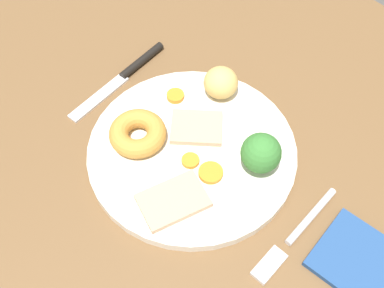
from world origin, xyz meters
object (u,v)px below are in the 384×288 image
at_px(broccoli_floret, 261,153).
at_px(folded_napkin, 365,264).
at_px(roast_potato_left, 221,83).
at_px(fork, 294,236).
at_px(meat_slice_main, 173,201).
at_px(yorkshire_pudding, 138,133).
at_px(carrot_coin_back, 211,173).
at_px(dinner_plate, 192,151).
at_px(carrot_coin_front, 190,161).
at_px(knife, 127,74).
at_px(meat_slice_under, 197,128).
at_px(carrot_coin_side, 175,96).

height_order(broccoli_floret, folded_napkin, broccoli_floret).
distance_m(roast_potato_left, folded_napkin, 0.29).
bearing_deg(broccoli_floret, fork, 158.12).
distance_m(meat_slice_main, yorkshire_pudding, 0.11).
relative_size(carrot_coin_back, folded_napkin, 0.28).
xyz_separation_m(meat_slice_main, broccoli_floret, (-0.04, -0.11, 0.03)).
height_order(yorkshire_pudding, fork, yorkshire_pudding).
relative_size(dinner_plate, folded_napkin, 2.48).
xyz_separation_m(roast_potato_left, broccoli_floret, (-0.12, 0.05, 0.01)).
distance_m(yorkshire_pudding, roast_potato_left, 0.14).
relative_size(carrot_coin_front, carrot_coin_back, 0.73).
bearing_deg(folded_napkin, knife, 0.64).
bearing_deg(folded_napkin, roast_potato_left, -12.01).
bearing_deg(fork, knife, -97.08).
bearing_deg(carrot_coin_front, fork, -172.63).
height_order(dinner_plate, carrot_coin_back, carrot_coin_back).
bearing_deg(knife, carrot_coin_back, 73.70).
relative_size(meat_slice_under, carrot_coin_back, 2.17).
distance_m(carrot_coin_front, knife, 0.19).
bearing_deg(carrot_coin_side, folded_napkin, 178.20).
height_order(meat_slice_main, carrot_coin_side, meat_slice_main).
distance_m(carrot_coin_front, carrot_coin_back, 0.03).
xyz_separation_m(carrot_coin_side, knife, (0.09, 0.01, -0.01)).
bearing_deg(knife, carrot_coin_front, 70.35).
distance_m(meat_slice_main, carrot_coin_front, 0.06).
relative_size(yorkshire_pudding, roast_potato_left, 1.57).
height_order(meat_slice_main, carrot_coin_back, meat_slice_main).
height_order(carrot_coin_front, carrot_coin_back, same).
height_order(roast_potato_left, carrot_coin_side, roast_potato_left).
height_order(meat_slice_main, folded_napkin, meat_slice_main).
bearing_deg(folded_napkin, dinner_plate, 7.76).
bearing_deg(roast_potato_left, yorkshire_pudding, 81.63).
distance_m(dinner_plate, carrot_coin_side, 0.09).
bearing_deg(meat_slice_under, carrot_coin_back, 149.64).
xyz_separation_m(dinner_plate, roast_potato_left, (0.04, -0.09, 0.03)).
xyz_separation_m(meat_slice_under, roast_potato_left, (0.02, -0.07, 0.02)).
xyz_separation_m(meat_slice_under, yorkshire_pudding, (0.04, 0.07, 0.01)).
bearing_deg(dinner_plate, knife, -9.76).
height_order(yorkshire_pudding, broccoli_floret, broccoli_floret).
xyz_separation_m(carrot_coin_front, carrot_coin_side, (0.09, -0.06, 0.00)).
height_order(dinner_plate, broccoli_floret, broccoli_floret).
distance_m(meat_slice_under, carrot_coin_back, 0.07).
height_order(meat_slice_under, knife, meat_slice_under).
height_order(meat_slice_main, yorkshire_pudding, yorkshire_pudding).
height_order(dinner_plate, knife, dinner_plate).
bearing_deg(broccoli_floret, carrot_coin_front, 40.64).
height_order(carrot_coin_back, carrot_coin_side, carrot_coin_side).
bearing_deg(dinner_plate, carrot_coin_side, -29.32).
bearing_deg(broccoli_floret, carrot_coin_side, -1.28).
distance_m(yorkshire_pudding, fork, 0.23).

